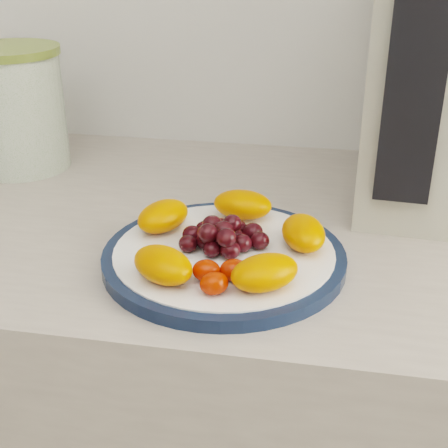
# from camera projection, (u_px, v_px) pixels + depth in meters

# --- Properties ---
(plate_rim) EXTENTS (0.28, 0.28, 0.01)m
(plate_rim) POSITION_uv_depth(u_px,v_px,m) (224.00, 257.00, 0.72)
(plate_rim) COLOR #111E38
(plate_rim) RESTS_ON counter
(plate_face) EXTENTS (0.25, 0.25, 0.02)m
(plate_face) POSITION_uv_depth(u_px,v_px,m) (224.00, 256.00, 0.72)
(plate_face) COLOR white
(plate_face) RESTS_ON counter
(canister) EXTENTS (0.17, 0.17, 0.18)m
(canister) POSITION_uv_depth(u_px,v_px,m) (17.00, 113.00, 0.97)
(canister) COLOR #2C590E
(canister) RESTS_ON counter
(canister_lid) EXTENTS (0.17, 0.17, 0.01)m
(canister_lid) POSITION_uv_depth(u_px,v_px,m) (7.00, 50.00, 0.93)
(canister_lid) COLOR olive
(canister_lid) RESTS_ON canister
(appliance_panel) EXTENTS (0.07, 0.03, 0.28)m
(appliance_panel) POSITION_uv_depth(u_px,v_px,m) (415.00, 83.00, 0.69)
(appliance_panel) COLOR black
(appliance_panel) RESTS_ON appliance_body
(fruit_plate) EXTENTS (0.24, 0.23, 0.04)m
(fruit_plate) POSITION_uv_depth(u_px,v_px,m) (226.00, 238.00, 0.70)
(fruit_plate) COLOR #D65900
(fruit_plate) RESTS_ON plate_face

